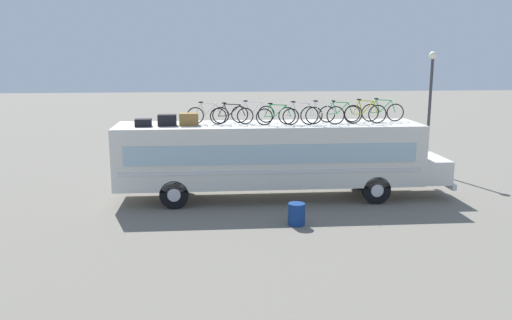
{
  "coord_description": "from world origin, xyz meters",
  "views": [
    {
      "loc": [
        -2.24,
        -20.45,
        5.76
      ],
      "look_at": [
        -0.53,
        0.0,
        1.59
      ],
      "focal_mm": 36.89,
      "sensor_mm": 36.0,
      "label": 1
    }
  ],
  "objects": [
    {
      "name": "rooftop_bicycle_5",
      "position": [
        1.19,
        -0.25,
        3.41
      ],
      "size": [
        1.75,
        0.44,
        0.91
      ],
      "color": "black",
      "rests_on": "bus"
    },
    {
      "name": "ground_plane",
      "position": [
        0.0,
        0.0,
        0.0
      ],
      "size": [
        120.0,
        120.0,
        0.0
      ],
      "primitive_type": "plane",
      "color": "slate"
    },
    {
      "name": "trash_bin",
      "position": [
        0.57,
        -3.44,
        0.38
      ],
      "size": [
        0.58,
        0.58,
        0.76
      ],
      "primitive_type": "cylinder",
      "color": "navy",
      "rests_on": "ground"
    },
    {
      "name": "street_lamp",
      "position": [
        8.31,
        4.29,
        3.67
      ],
      "size": [
        0.37,
        0.37,
        5.85
      ],
      "color": "#38383D",
      "rests_on": "ground"
    },
    {
      "name": "rooftop_bicycle_8",
      "position": [
        3.78,
        -0.23,
        3.44
      ],
      "size": [
        1.72,
        0.44,
        0.98
      ],
      "color": "black",
      "rests_on": "bus"
    },
    {
      "name": "bus",
      "position": [
        0.23,
        0.0,
        1.79
      ],
      "size": [
        13.28,
        2.6,
        3.03
      ],
      "color": "silver",
      "rests_on": "ground"
    },
    {
      "name": "rooftop_bicycle_9",
      "position": [
        4.67,
        0.34,
        3.43
      ],
      "size": [
        1.77,
        0.44,
        0.96
      ],
      "color": "black",
      "rests_on": "bus"
    },
    {
      "name": "rooftop_bicycle_7",
      "position": [
        2.86,
        0.23,
        3.4
      ],
      "size": [
        1.7,
        0.44,
        0.89
      ],
      "color": "black",
      "rests_on": "bus"
    },
    {
      "name": "rooftop_bicycle_6",
      "position": [
        2.02,
        -0.43,
        3.43
      ],
      "size": [
        1.75,
        0.44,
        0.96
      ],
      "color": "black",
      "rests_on": "bus"
    },
    {
      "name": "luggage_bag_3",
      "position": [
        -3.13,
        -0.19,
        3.27
      ],
      "size": [
        0.72,
        0.48,
        0.47
      ],
      "primitive_type": "cube",
      "color": "olive",
      "rests_on": "bus"
    },
    {
      "name": "rooftop_bicycle_4",
      "position": [
        0.27,
        -0.43,
        3.4
      ],
      "size": [
        1.68,
        0.44,
        0.87
      ],
      "color": "black",
      "rests_on": "bus"
    },
    {
      "name": "rooftop_bicycle_2",
      "position": [
        -1.49,
        -0.06,
        3.4
      ],
      "size": [
        1.7,
        0.44,
        0.87
      ],
      "color": "black",
      "rests_on": "bus"
    },
    {
      "name": "rooftop_bicycle_3",
      "position": [
        -0.62,
        0.36,
        3.41
      ],
      "size": [
        1.74,
        0.44,
        0.9
      ],
      "color": "black",
      "rests_on": "bus"
    },
    {
      "name": "luggage_bag_1",
      "position": [
        -4.85,
        -0.36,
        3.18
      ],
      "size": [
        0.6,
        0.43,
        0.29
      ],
      "primitive_type": "cube",
      "color": "black",
      "rests_on": "bus"
    },
    {
      "name": "rooftop_bicycle_1",
      "position": [
        -2.41,
        0.19,
        3.4
      ],
      "size": [
        1.65,
        0.44,
        0.88
      ],
      "color": "black",
      "rests_on": "bus"
    },
    {
      "name": "luggage_bag_2",
      "position": [
        -3.96,
        -0.23,
        3.25
      ],
      "size": [
        0.69,
        0.44,
        0.43
      ],
      "primitive_type": "cube",
      "color": "black",
      "rests_on": "bus"
    }
  ]
}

